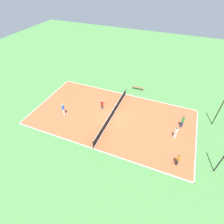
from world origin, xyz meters
TOP-DOWN VIEW (x-y plane):
  - ground_plane at (0.00, 0.00)m, footprint 80.00×80.00m
  - court_surface at (0.00, 0.00)m, footprint 11.60×21.77m
  - tennis_net at (0.00, 0.00)m, footprint 11.40×0.10m
  - bench at (-7.84, 1.43)m, footprint 0.36×1.86m
  - player_near_white at (0.63, 8.32)m, footprint 0.50×0.50m
  - player_near_blue at (1.94, -6.34)m, footprint 0.48×0.48m
  - player_center_orange at (4.30, 8.99)m, footprint 0.99×0.58m
  - player_coach_red at (-1.10, -1.97)m, footprint 0.45×0.97m
  - player_far_green at (-1.57, 8.90)m, footprint 0.51×0.51m
  - tennis_ball_midcourt at (-2.54, 5.46)m, footprint 0.07×0.07m
  - tennis_ball_near_net at (1.44, -10.52)m, footprint 0.07×0.07m
  - tennis_ball_left_sideline at (-0.87, 6.49)m, footprint 0.07×0.07m
  - tennis_ball_far_baseline at (-2.87, 5.79)m, footprint 0.07×0.07m
  - fence_post_back_left at (-3.63, 12.63)m, footprint 0.12×0.12m
  - fence_post_back_right at (3.63, 12.63)m, footprint 0.12×0.12m

SIDE VIEW (x-z plane):
  - ground_plane at x=0.00m, z-range 0.00..0.00m
  - court_surface at x=0.00m, z-range 0.00..0.02m
  - tennis_ball_midcourt at x=-2.54m, z-range 0.02..0.09m
  - tennis_ball_near_net at x=1.44m, z-range 0.02..0.09m
  - tennis_ball_left_sideline at x=-0.87m, z-range 0.02..0.09m
  - tennis_ball_far_baseline at x=-2.87m, z-range 0.02..0.09m
  - bench at x=-7.84m, z-range 0.17..0.62m
  - tennis_net at x=0.00m, z-range 0.03..1.15m
  - player_coach_red at x=-1.10m, z-range 0.12..1.63m
  - player_center_orange at x=4.30m, z-range 0.15..1.81m
  - player_near_white at x=0.63m, z-range 0.16..1.93m
  - player_far_green at x=-1.57m, z-range 0.17..2.00m
  - player_near_blue at x=1.94m, z-range 0.17..2.00m
  - fence_post_back_left at x=-3.63m, z-range 0.00..5.08m
  - fence_post_back_right at x=3.63m, z-range 0.00..5.08m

